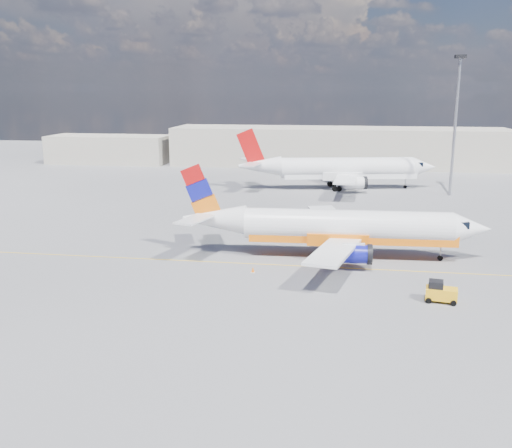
# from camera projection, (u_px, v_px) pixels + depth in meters

# --- Properties ---
(ground) EXTENTS (240.00, 240.00, 0.00)m
(ground) POSITION_uv_depth(u_px,v_px,m) (268.00, 275.00, 50.67)
(ground) COLOR #59595D
(ground) RESTS_ON ground
(taxi_line) EXTENTS (70.00, 0.15, 0.01)m
(taxi_line) POSITION_uv_depth(u_px,v_px,m) (272.00, 265.00, 53.55)
(taxi_line) COLOR yellow
(taxi_line) RESTS_ON ground
(terminal_main) EXTENTS (70.00, 14.00, 8.00)m
(terminal_main) POSITION_uv_depth(u_px,v_px,m) (338.00, 147.00, 121.10)
(terminal_main) COLOR beige
(terminal_main) RESTS_ON ground
(terminal_annex) EXTENTS (26.00, 10.00, 6.00)m
(terminal_annex) POSITION_uv_depth(u_px,v_px,m) (109.00, 149.00, 125.83)
(terminal_annex) COLOR beige
(terminal_annex) RESTS_ON ground
(main_jet) EXTENTS (30.01, 23.72, 9.09)m
(main_jet) POSITION_uv_depth(u_px,v_px,m) (337.00, 227.00, 55.22)
(main_jet) COLOR white
(main_jet) RESTS_ON ground
(second_jet) EXTENTS (32.95, 25.46, 9.94)m
(second_jet) POSITION_uv_depth(u_px,v_px,m) (340.00, 169.00, 92.96)
(second_jet) COLOR white
(second_jet) RESTS_ON ground
(gse_tug) EXTENTS (2.52, 1.78, 1.68)m
(gse_tug) POSITION_uv_depth(u_px,v_px,m) (440.00, 292.00, 44.10)
(gse_tug) COLOR black
(gse_tug) RESTS_ON ground
(traffic_cone) EXTENTS (0.37, 0.37, 0.51)m
(traffic_cone) POSITION_uv_depth(u_px,v_px,m) (253.00, 270.00, 51.27)
(traffic_cone) COLOR white
(traffic_cone) RESTS_ON ground
(floodlight_mast) EXTENTS (1.53, 1.53, 20.92)m
(floodlight_mast) POSITION_uv_depth(u_px,v_px,m) (456.00, 113.00, 85.27)
(floodlight_mast) COLOR #9A9AA2
(floodlight_mast) RESTS_ON ground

